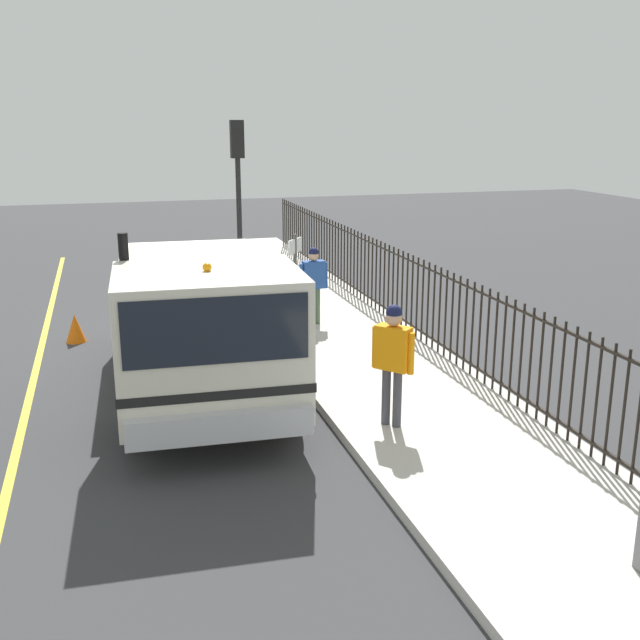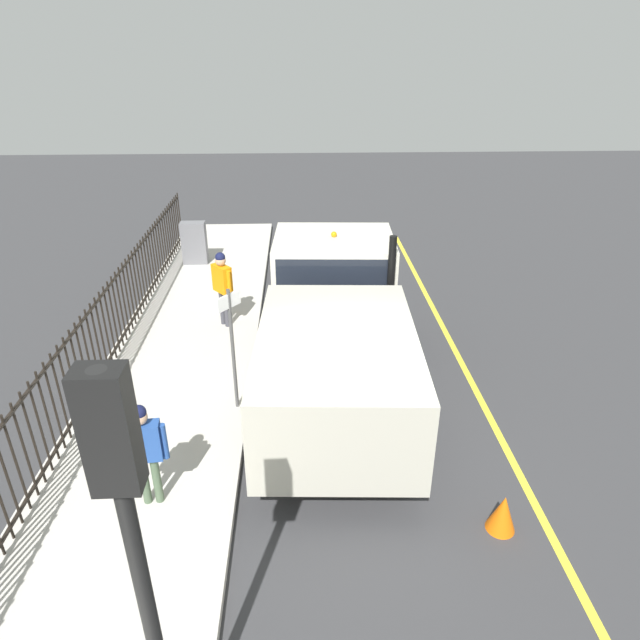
# 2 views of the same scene
# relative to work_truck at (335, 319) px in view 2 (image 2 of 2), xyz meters

# --- Properties ---
(ground_plane) EXTENTS (53.84, 53.84, 0.00)m
(ground_plane) POSITION_rel_work_truck_xyz_m (-0.28, 2.35, -1.31)
(ground_plane) COLOR #38383A
(ground_plane) RESTS_ON ground
(sidewalk_slab) EXTENTS (2.97, 24.47, 0.14)m
(sidewalk_slab) POSITION_rel_work_truck_xyz_m (3.06, 2.35, -1.24)
(sidewalk_slab) COLOR beige
(sidewalk_slab) RESTS_ON ground
(lane_marking) EXTENTS (0.12, 22.03, 0.01)m
(lane_marking) POSITION_rel_work_truck_xyz_m (-2.63, 2.35, -1.31)
(lane_marking) COLOR yellow
(lane_marking) RESTS_ON ground
(work_truck) EXTENTS (2.70, 6.45, 2.71)m
(work_truck) POSITION_rel_work_truck_xyz_m (0.00, 0.00, 0.00)
(work_truck) COLOR silver
(work_truck) RESTS_ON ground
(worker_standing) EXTENTS (0.48, 0.51, 1.71)m
(worker_standing) POSITION_rel_work_truck_xyz_m (2.30, -2.16, -0.12)
(worker_standing) COLOR orange
(worker_standing) RESTS_ON sidewalk_slab
(pedestrian_distant) EXTENTS (0.60, 0.24, 1.60)m
(pedestrian_distant) POSITION_rel_work_truck_xyz_m (2.69, 3.16, -0.19)
(pedestrian_distant) COLOR #264C99
(pedestrian_distant) RESTS_ON sidewalk_slab
(iron_fence) EXTENTS (0.04, 20.84, 1.56)m
(iron_fence) POSITION_rel_work_truck_xyz_m (4.35, 2.35, -0.38)
(iron_fence) COLOR black
(iron_fence) RESTS_ON sidewalk_slab
(traffic_light_near) EXTENTS (0.30, 0.21, 4.05)m
(traffic_light_near) POSITION_rel_work_truck_xyz_m (1.75, 6.28, 1.70)
(traffic_light_near) COLOR black
(traffic_light_near) RESTS_ON sidewalk_slab
(utility_cabinet) EXTENTS (0.69, 0.36, 1.20)m
(utility_cabinet) POSITION_rel_work_truck_xyz_m (3.60, -6.12, -0.57)
(utility_cabinet) COLOR slate
(utility_cabinet) RESTS_ON sidewalk_slab
(traffic_cone) EXTENTS (0.39, 0.39, 0.55)m
(traffic_cone) POSITION_rel_work_truck_xyz_m (-1.99, 3.70, -1.04)
(traffic_cone) COLOR orange
(traffic_cone) RESTS_ON ground
(street_sign) EXTENTS (0.33, 0.41, 2.22)m
(street_sign) POSITION_rel_work_truck_xyz_m (1.75, 0.97, 0.22)
(street_sign) COLOR #4C4C4C
(street_sign) RESTS_ON sidewalk_slab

